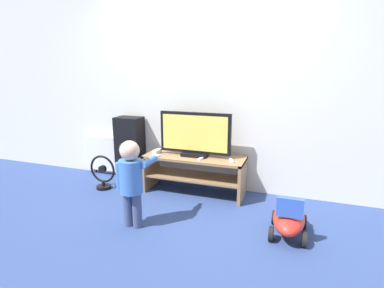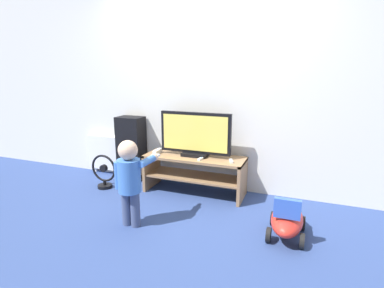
{
  "view_description": "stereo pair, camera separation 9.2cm",
  "coord_description": "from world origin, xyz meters",
  "px_view_note": "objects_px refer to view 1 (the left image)",
  "views": [
    {
      "loc": [
        1.16,
        -3.13,
        1.5
      ],
      "look_at": [
        0.0,
        0.13,
        0.65
      ],
      "focal_mm": 28.0,
      "sensor_mm": 36.0,
      "label": 1
    },
    {
      "loc": [
        1.25,
        -3.1,
        1.5
      ],
      "look_at": [
        0.0,
        0.13,
        0.65
      ],
      "focal_mm": 28.0,
      "sensor_mm": 36.0,
      "label": 2
    }
  ],
  "objects_px": {
    "floor_fan": "(103,174)",
    "remote_secondary": "(201,158)",
    "speaker_tower": "(130,142)",
    "game_console": "(157,152)",
    "remote_primary": "(231,161)",
    "television": "(195,135)",
    "child": "(132,177)",
    "ride_on_toy": "(289,218)",
    "radiator": "(105,153)"
  },
  "relations": [
    {
      "from": "ride_on_toy",
      "to": "radiator",
      "type": "xyz_separation_m",
      "value": [
        -2.65,
        0.89,
        0.15
      ]
    },
    {
      "from": "remote_primary",
      "to": "child",
      "type": "height_order",
      "value": "child"
    },
    {
      "from": "ride_on_toy",
      "to": "radiator",
      "type": "height_order",
      "value": "radiator"
    },
    {
      "from": "remote_primary",
      "to": "ride_on_toy",
      "type": "bearing_deg",
      "value": -40.57
    },
    {
      "from": "ride_on_toy",
      "to": "radiator",
      "type": "distance_m",
      "value": 2.8
    },
    {
      "from": "speaker_tower",
      "to": "child",
      "type": "bearing_deg",
      "value": -58.23
    },
    {
      "from": "child",
      "to": "speaker_tower",
      "type": "relative_size",
      "value": 0.97
    },
    {
      "from": "remote_secondary",
      "to": "speaker_tower",
      "type": "bearing_deg",
      "value": 168.6
    },
    {
      "from": "television",
      "to": "speaker_tower",
      "type": "distance_m",
      "value": 1.01
    },
    {
      "from": "television",
      "to": "child",
      "type": "relative_size",
      "value": 1.03
    },
    {
      "from": "remote_secondary",
      "to": "remote_primary",
      "type": "bearing_deg",
      "value": 4.2
    },
    {
      "from": "remote_secondary",
      "to": "television",
      "type": "bearing_deg",
      "value": 135.71
    },
    {
      "from": "remote_secondary",
      "to": "child",
      "type": "relative_size",
      "value": 0.15
    },
    {
      "from": "ride_on_toy",
      "to": "remote_secondary",
      "type": "bearing_deg",
      "value": 151.77
    },
    {
      "from": "ride_on_toy",
      "to": "floor_fan",
      "type": "bearing_deg",
      "value": 170.68
    },
    {
      "from": "speaker_tower",
      "to": "radiator",
      "type": "distance_m",
      "value": 0.57
    },
    {
      "from": "remote_secondary",
      "to": "floor_fan",
      "type": "distance_m",
      "value": 1.33
    },
    {
      "from": "game_console",
      "to": "floor_fan",
      "type": "xyz_separation_m",
      "value": [
        -0.68,
        -0.22,
        -0.3
      ]
    },
    {
      "from": "television",
      "to": "game_console",
      "type": "relative_size",
      "value": 4.91
    },
    {
      "from": "remote_primary",
      "to": "ride_on_toy",
      "type": "relative_size",
      "value": 0.22
    },
    {
      "from": "remote_secondary",
      "to": "game_console",
      "type": "bearing_deg",
      "value": 175.8
    },
    {
      "from": "television",
      "to": "remote_primary",
      "type": "xyz_separation_m",
      "value": [
        0.48,
        -0.09,
        -0.25
      ]
    },
    {
      "from": "game_console",
      "to": "ride_on_toy",
      "type": "relative_size",
      "value": 0.3
    },
    {
      "from": "remote_secondary",
      "to": "radiator",
      "type": "relative_size",
      "value": 0.22
    },
    {
      "from": "game_console",
      "to": "remote_primary",
      "type": "height_order",
      "value": "game_console"
    },
    {
      "from": "game_console",
      "to": "radiator",
      "type": "xyz_separation_m",
      "value": [
        -1.0,
        0.29,
        -0.19
      ]
    },
    {
      "from": "remote_secondary",
      "to": "ride_on_toy",
      "type": "height_order",
      "value": "remote_secondary"
    },
    {
      "from": "remote_secondary",
      "to": "floor_fan",
      "type": "bearing_deg",
      "value": -172.16
    },
    {
      "from": "game_console",
      "to": "child",
      "type": "xyz_separation_m",
      "value": [
        0.19,
        -0.94,
        0.01
      ]
    },
    {
      "from": "speaker_tower",
      "to": "floor_fan",
      "type": "height_order",
      "value": "speaker_tower"
    },
    {
      "from": "game_console",
      "to": "floor_fan",
      "type": "bearing_deg",
      "value": -162.02
    },
    {
      "from": "television",
      "to": "speaker_tower",
      "type": "bearing_deg",
      "value": 173.9
    },
    {
      "from": "speaker_tower",
      "to": "floor_fan",
      "type": "xyz_separation_m",
      "value": [
        -0.18,
        -0.4,
        -0.35
      ]
    },
    {
      "from": "remote_primary",
      "to": "game_console",
      "type": "bearing_deg",
      "value": 178.93
    },
    {
      "from": "child",
      "to": "speaker_tower",
      "type": "bearing_deg",
      "value": 121.77
    },
    {
      "from": "television",
      "to": "remote_secondary",
      "type": "relative_size",
      "value": 6.67
    },
    {
      "from": "game_console",
      "to": "remote_secondary",
      "type": "height_order",
      "value": "game_console"
    },
    {
      "from": "speaker_tower",
      "to": "floor_fan",
      "type": "relative_size",
      "value": 1.99
    },
    {
      "from": "floor_fan",
      "to": "remote_secondary",
      "type": "bearing_deg",
      "value": 7.84
    },
    {
      "from": "floor_fan",
      "to": "child",
      "type": "bearing_deg",
      "value": -39.39
    },
    {
      "from": "speaker_tower",
      "to": "floor_fan",
      "type": "bearing_deg",
      "value": -114.36
    },
    {
      "from": "game_console",
      "to": "remote_secondary",
      "type": "bearing_deg",
      "value": -4.2
    },
    {
      "from": "ride_on_toy",
      "to": "radiator",
      "type": "bearing_deg",
      "value": 161.47
    },
    {
      "from": "ride_on_toy",
      "to": "speaker_tower",
      "type": "bearing_deg",
      "value": 159.99
    },
    {
      "from": "child",
      "to": "radiator",
      "type": "distance_m",
      "value": 1.72
    },
    {
      "from": "game_console",
      "to": "remote_primary",
      "type": "distance_m",
      "value": 0.96
    },
    {
      "from": "floor_fan",
      "to": "radiator",
      "type": "distance_m",
      "value": 0.61
    },
    {
      "from": "television",
      "to": "floor_fan",
      "type": "xyz_separation_m",
      "value": [
        -1.16,
        -0.29,
        -0.54
      ]
    },
    {
      "from": "remote_secondary",
      "to": "child",
      "type": "distance_m",
      "value": 0.98
    },
    {
      "from": "television",
      "to": "floor_fan",
      "type": "distance_m",
      "value": 1.32
    }
  ]
}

